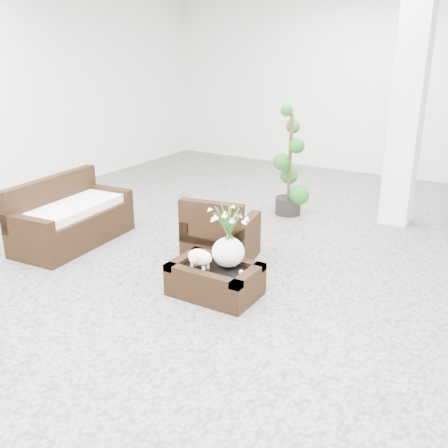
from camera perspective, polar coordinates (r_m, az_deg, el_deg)
The scene contains 9 objects.
ground at distance 6.00m, azimuth 0.50°, elevation -5.30°, with size 11.00×11.00×0.00m, color gray.
column at distance 7.68m, azimuth 19.76°, elevation 12.70°, with size 0.40×0.40×3.50m, color white.
coffee_table at distance 5.43m, azimuth -0.99°, elevation -6.31°, with size 0.90×0.60×0.31m, color black.
sheep_figurine at distance 5.30m, azimuth -2.69°, elevation -3.88°, with size 0.28×0.23×0.21m, color white.
planter_narcissus at distance 5.24m, azimuth 0.48°, elevation -0.68°, with size 0.44×0.44×0.80m, color white, non-canonical shape.
tealight at distance 5.23m, azimuth 1.90°, elevation -5.29°, with size 0.04×0.04×0.03m, color white.
armchair at distance 6.19m, azimuth -0.31°, elevation -0.39°, with size 0.77×0.74×0.82m, color black.
loveseat at distance 6.98m, azimuth -16.49°, elevation 1.29°, with size 1.61×0.77×0.86m, color black.
topiary at distance 7.82m, azimuth 7.30°, elevation 6.83°, with size 0.44×0.44×1.64m, color #194E19, non-canonical shape.
Camera 1 is at (2.79, -4.67, 2.54)m, focal length 41.30 mm.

